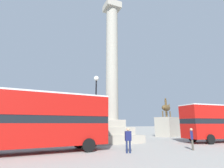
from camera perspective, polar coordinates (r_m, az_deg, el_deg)
ground_plane at (r=21.49m, az=0.00°, el=-18.36°), size 200.00×200.00×0.00m
monument_column at (r=21.69m, az=0.00°, el=-3.32°), size 5.58×5.58×19.37m
bus_a at (r=14.31m, az=-23.91°, el=-10.39°), size 11.05×3.40×4.37m
equestrian_statue at (r=31.85m, az=17.60°, el=-12.59°), size 4.50×3.92×6.47m
street_lamp at (r=17.41m, az=-5.28°, el=-5.44°), size 0.51×0.51×6.83m
pedestrian_near_lamp at (r=13.44m, az=5.31°, el=-17.34°), size 0.48×0.23×1.77m
pedestrian_by_plinth at (r=16.25m, az=24.64°, el=-15.64°), size 0.46×0.42×1.71m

